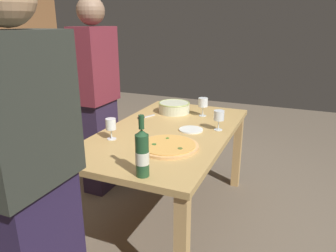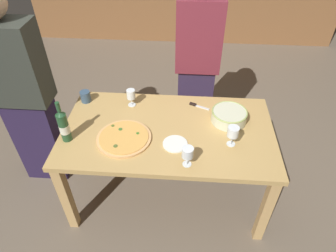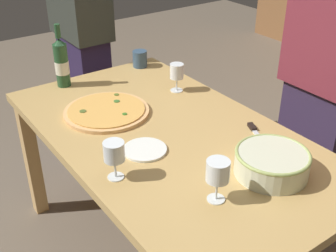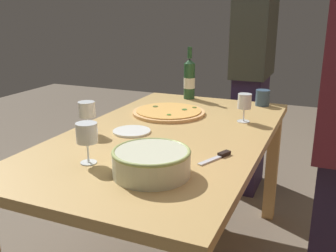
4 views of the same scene
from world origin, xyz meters
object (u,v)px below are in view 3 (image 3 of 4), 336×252
dining_table (168,151)px  side_plate (145,150)px  serving_bowl (272,162)px  wine_glass_far_left (114,152)px  cup_amber (140,59)px  person_guest_left (327,80)px  person_host (81,32)px  pizza (107,111)px  pizza_knife (255,131)px  wine_glass_by_bottle (218,172)px  wine_bottle (62,62)px  wine_glass_near_pizza (177,73)px

dining_table → side_plate: bearing=-68.5°
serving_bowl → wine_glass_far_left: 0.58m
serving_bowl → cup_amber: (-1.18, 0.17, -0.00)m
dining_table → person_guest_left: person_guest_left is taller
person_host → pizza: bearing=-11.1°
pizza_knife → wine_glass_by_bottle: bearing=-60.7°
side_plate → dining_table: bearing=111.5°
person_host → wine_glass_by_bottle: bearing=-2.3°
person_guest_left → wine_glass_by_bottle: bearing=30.9°
wine_glass_by_bottle → person_host: (-1.61, 0.28, 0.01)m
serving_bowl → person_guest_left: 0.69m
person_host → person_guest_left: (1.36, 0.62, 0.00)m
wine_bottle → person_guest_left: bearing=44.9°
wine_glass_by_bottle → person_guest_left: bearing=105.5°
person_guest_left → dining_table: bearing=-0.0°
wine_bottle → pizza_knife: (0.94, 0.47, -0.12)m
wine_glass_far_left → person_host: bearing=159.1°
side_plate → person_guest_left: person_guest_left is taller
wine_bottle → pizza: bearing=4.4°
person_host → cup_amber: bearing=27.4°
wine_glass_near_pizza → wine_glass_far_left: bearing=-52.9°
serving_bowl → pizza_knife: 0.30m
wine_glass_by_bottle → person_guest_left: (-0.25, 0.90, 0.01)m
wine_glass_by_bottle → person_host: person_host is taller
wine_bottle → person_guest_left: 1.32m
wine_glass_by_bottle → pizza_knife: (-0.25, 0.44, -0.11)m
wine_bottle → wine_glass_far_left: bearing=-11.7°
person_host → person_guest_left: person_host is taller
wine_glass_by_bottle → person_guest_left: person_guest_left is taller
pizza_knife → person_guest_left: (-0.00, 0.46, 0.12)m
wine_bottle → pizza_knife: bearing=26.6°
pizza → wine_bottle: (-0.41, -0.03, 0.12)m
person_host → person_guest_left: size_ratio=1.01×
wine_glass_far_left → person_guest_left: bearing=86.9°
wine_bottle → pizza_knife: 1.06m
serving_bowl → wine_glass_near_pizza: 0.80m
wine_bottle → wine_glass_by_bottle: wine_bottle is taller
wine_glass_far_left → person_host: person_host is taller
wine_glass_far_left → cup_amber: (-0.87, 0.65, -0.06)m
cup_amber → pizza_knife: 0.93m
pizza_knife → wine_glass_near_pizza: bearing=-177.5°
dining_table → cup_amber: (-0.72, 0.31, 0.14)m
cup_amber → wine_bottle: bearing=-90.7°
wine_glass_by_bottle → wine_glass_far_left: (-0.31, -0.22, -0.01)m
pizza → person_host: size_ratio=0.23×
dining_table → pizza_knife: 0.39m
side_plate → wine_glass_by_bottle: bearing=4.5°
pizza → person_guest_left: bearing=59.8°
wine_glass_near_pizza → pizza_knife: (0.54, 0.02, -0.09)m
serving_bowl → person_host: 1.62m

